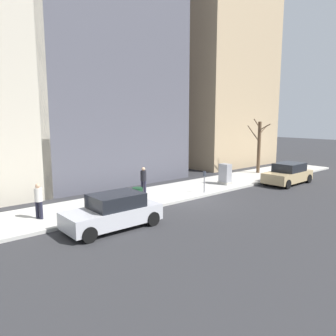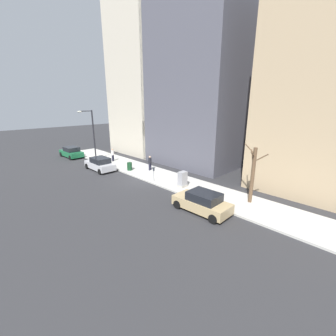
# 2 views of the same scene
# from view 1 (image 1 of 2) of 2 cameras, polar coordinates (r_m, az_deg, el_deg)

# --- Properties ---
(ground_plane) EXTENTS (120.00, 120.00, 0.00)m
(ground_plane) POSITION_cam_1_polar(r_m,az_deg,el_deg) (19.27, 4.20, -5.60)
(ground_plane) COLOR #2B2B2D
(sidewalk) EXTENTS (4.00, 36.00, 0.15)m
(sidewalk) POSITION_cam_1_polar(r_m,az_deg,el_deg) (20.68, 0.29, -4.36)
(sidewalk) COLOR #B2AFA8
(sidewalk) RESTS_ON ground
(parked_car_tan) EXTENTS (2.02, 4.25, 1.52)m
(parked_car_tan) POSITION_cam_1_polar(r_m,az_deg,el_deg) (25.23, 20.17, -0.97)
(parked_car_tan) COLOR tan
(parked_car_tan) RESTS_ON ground
(parked_car_silver) EXTENTS (1.93, 4.20, 1.52)m
(parked_car_silver) POSITION_cam_1_polar(r_m,az_deg,el_deg) (14.51, -9.48, -7.53)
(parked_car_silver) COLOR #B7B7BC
(parked_car_silver) RESTS_ON ground
(parking_meter) EXTENTS (0.14, 0.10, 1.35)m
(parking_meter) POSITION_cam_1_polar(r_m,az_deg,el_deg) (20.41, 6.35, -1.99)
(parking_meter) COLOR slate
(parking_meter) RESTS_ON sidewalk
(utility_box) EXTENTS (0.83, 0.61, 1.43)m
(utility_box) POSITION_cam_1_polar(r_m,az_deg,el_deg) (23.22, 9.91, -1.08)
(utility_box) COLOR #A8A399
(utility_box) RESTS_ON sidewalk
(bare_tree) EXTENTS (1.71, 1.87, 4.52)m
(bare_tree) POSITION_cam_1_polar(r_m,az_deg,el_deg) (28.47, 15.56, 3.74)
(bare_tree) COLOR brown
(bare_tree) RESTS_ON sidewalk
(trash_bin) EXTENTS (0.56, 0.56, 0.90)m
(trash_bin) POSITION_cam_1_polar(r_m,az_deg,el_deg) (17.77, -5.34, -4.85)
(trash_bin) COLOR #14381E
(trash_bin) RESTS_ON sidewalk
(pedestrian_near_meter) EXTENTS (0.40, 0.36, 1.66)m
(pedestrian_near_meter) POSITION_cam_1_polar(r_m,az_deg,el_deg) (19.92, -4.30, -1.92)
(pedestrian_near_meter) COLOR #1E1E2D
(pedestrian_near_meter) RESTS_ON sidewalk
(pedestrian_midblock) EXTENTS (0.38, 0.36, 1.66)m
(pedestrian_midblock) POSITION_cam_1_polar(r_m,az_deg,el_deg) (16.20, -21.63, -5.03)
(pedestrian_midblock) COLOR #1E1E2D
(pedestrian_midblock) RESTS_ON sidewalk
(office_tower_left) EXTENTS (9.84, 9.84, 17.88)m
(office_tower_left) POSITION_cam_1_polar(r_m,az_deg,el_deg) (35.53, 7.64, 15.46)
(office_tower_left) COLOR tan
(office_tower_left) RESTS_ON ground
(office_block_center) EXTENTS (11.59, 11.59, 22.21)m
(office_block_center) POSITION_cam_1_polar(r_m,az_deg,el_deg) (28.20, -14.39, 21.50)
(office_block_center) COLOR #4C4C56
(office_block_center) RESTS_ON ground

